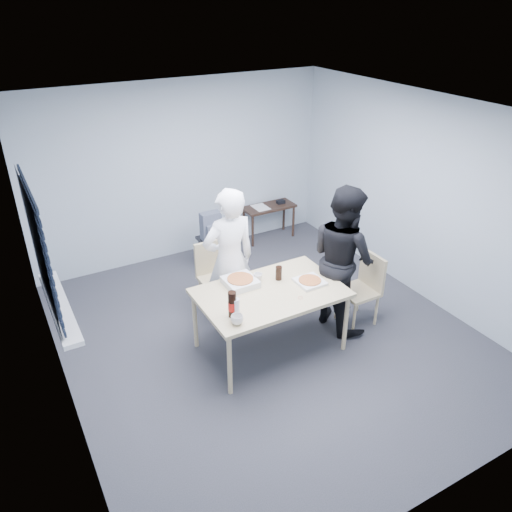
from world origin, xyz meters
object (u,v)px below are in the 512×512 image
person_black (343,258)px  side_table (269,211)px  dining_table (270,296)px  mug_a (237,320)px  soda_bottle (232,305)px  backpack (211,226)px  chair_right (364,284)px  person_white (229,261)px  mug_b (258,277)px  stool (212,245)px  chair_far (214,271)px

person_black → side_table: 2.52m
dining_table → mug_a: mug_a is taller
soda_bottle → backpack: bearing=70.6°
backpack → mug_a: backpack is taller
mug_a → person_black: bearing=13.9°
dining_table → chair_right: size_ratio=1.76×
person_white → mug_b: 0.41m
dining_table → stool: bearing=84.1°
mug_a → soda_bottle: (0.02, 0.13, 0.09)m
chair_right → person_black: size_ratio=0.50×
dining_table → person_black: person_black is taller
person_black → stool: size_ratio=3.60×
chair_far → person_black: bearing=-41.6°
chair_right → backpack: bearing=117.3°
mug_a → mug_b: bearing=46.4°
mug_a → side_table: bearing=54.3°
side_table → mug_a: mug_a is taller
person_white → soda_bottle: 0.92m
person_white → person_black: bearing=154.0°
person_white → chair_far: bearing=-91.1°
stool → person_black: bearing=-67.9°
dining_table → person_black: bearing=2.5°
chair_right → stool: size_ratio=1.81×
side_table → stool: bearing=-158.6°
side_table → mug_b: mug_b is taller
backpack → mug_b: bearing=-90.7°
chair_right → person_black: (-0.27, 0.12, 0.37)m
chair_far → chair_right: same height
soda_bottle → person_black: bearing=9.4°
chair_right → dining_table: bearing=176.7°
person_white → mug_a: person_white is taller
person_black → side_table: (0.45, 2.44, -0.40)m
person_black → backpack: (-0.79, 1.94, -0.20)m
person_white → mug_b: bearing=114.8°
backpack → person_white: bearing=-99.4°
side_table → chair_far: bearing=-139.2°
person_black → chair_far: bearing=48.4°
chair_far → person_white: bearing=-91.1°
dining_table → person_white: bearing=106.4°
chair_far → side_table: chair_far is taller
mug_b → side_table: bearing=56.8°
chair_far → person_white: person_white is taller
person_white → soda_bottle: (-0.39, -0.84, 0.01)m
dining_table → person_black: 1.02m
chair_right → chair_far: bearing=141.3°
chair_right → person_black: 0.48m
mug_b → soda_bottle: size_ratio=0.35×
chair_right → person_white: (-1.45, 0.69, 0.37)m
chair_right → stool: chair_right is taller
mug_a → stool: bearing=71.4°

